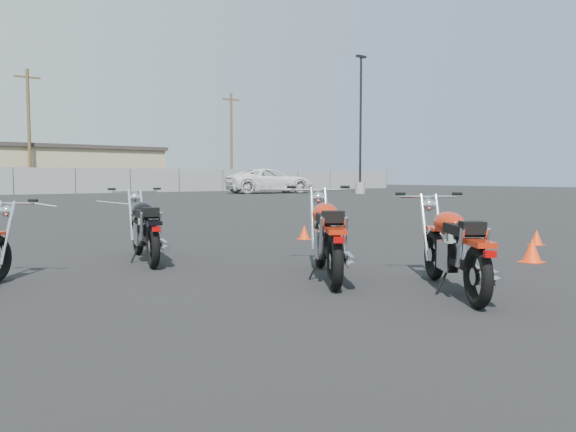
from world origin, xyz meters
TOP-DOWN VIEW (x-y plane):
  - ground at (0.00, 0.00)m, footprint 120.00×120.00m
  - motorcycle_second_black at (-1.17, 2.05)m, footprint 0.97×2.03m
  - motorcycle_third_red at (-0.05, -0.47)m, footprint 1.59×1.98m
  - motorcycle_rear_red at (0.42, -1.86)m, footprint 1.53×1.84m
  - training_cone_near at (2.30, 2.81)m, footprint 0.22×0.22m
  - training_cone_far at (2.96, -1.29)m, footprint 0.27×0.27m
  - training_cone_extra at (4.90, -0.31)m, footprint 0.22×0.22m
  - light_pole_east at (23.47, 22.45)m, footprint 0.80×0.70m
  - tan_building_east at (10.00, 44.00)m, footprint 14.40×9.40m
  - utility_pole_c at (6.00, 39.00)m, footprint 1.80×0.24m
  - utility_pole_d at (24.00, 40.00)m, footprint 1.80×0.24m
  - white_van at (19.38, 27.46)m, footprint 4.52×7.73m

SIDE VIEW (x-z plane):
  - ground at x=0.00m, z-range 0.00..0.00m
  - training_cone_near at x=2.30m, z-range 0.00..0.27m
  - training_cone_extra at x=4.90m, z-range 0.00..0.27m
  - training_cone_far at x=2.96m, z-range 0.00..0.32m
  - motorcycle_rear_red at x=0.42m, z-range -0.04..0.95m
  - motorcycle_second_black at x=-1.17m, z-range -0.04..0.96m
  - motorcycle_third_red at x=-0.05m, z-range -0.05..1.01m
  - white_van at x=19.38m, z-range 0.00..2.76m
  - tan_building_east at x=10.00m, z-range 0.01..3.71m
  - light_pole_east at x=23.47m, z-range -2.32..7.13m
  - utility_pole_c at x=6.00m, z-range 0.19..9.19m
  - utility_pole_d at x=24.00m, z-range 0.19..9.19m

